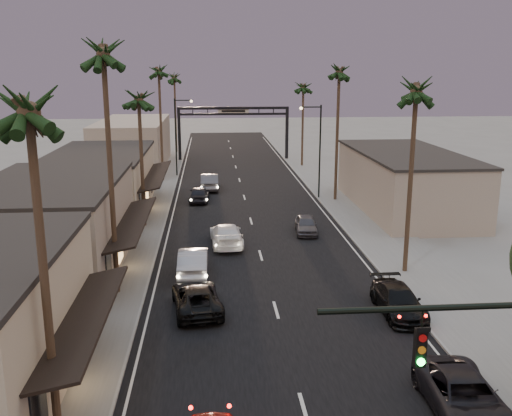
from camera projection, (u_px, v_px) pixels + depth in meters
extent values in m
plane|color=slate|center=(249.00, 212.00, 50.11)|extent=(200.00, 200.00, 0.00)
cube|color=black|center=(245.00, 200.00, 54.95)|extent=(14.00, 120.00, 0.02)
cube|color=slate|center=(152.00, 186.00, 60.96)|extent=(5.00, 92.00, 0.12)
cube|color=slate|center=(327.00, 183.00, 62.46)|extent=(5.00, 92.00, 0.12)
cube|color=gray|center=(52.00, 229.00, 34.87)|extent=(8.00, 14.00, 5.50)
cube|color=#C0B092|center=(101.00, 182.00, 50.43)|extent=(8.00, 16.00, 5.00)
cube|color=gray|center=(133.00, 144.00, 72.58)|extent=(8.00, 20.00, 6.00)
cube|color=gray|center=(405.00, 182.00, 50.62)|extent=(8.00, 18.00, 5.00)
cylinder|color=black|center=(486.00, 306.00, 13.95)|extent=(8.40, 0.16, 0.16)
cube|color=black|center=(420.00, 348.00, 14.08)|extent=(0.28, 0.22, 1.00)
cube|color=black|center=(179.00, 135.00, 77.74)|extent=(0.40, 0.40, 7.00)
cube|color=black|center=(287.00, 134.00, 78.91)|extent=(0.40, 0.40, 7.00)
cube|color=black|center=(233.00, 108.00, 77.47)|extent=(15.20, 0.35, 0.35)
cube|color=black|center=(233.00, 114.00, 77.66)|extent=(15.20, 0.30, 0.30)
cube|color=beige|center=(233.00, 111.00, 77.55)|extent=(4.20, 0.12, 1.00)
cylinder|color=black|center=(320.00, 153.00, 54.45)|extent=(0.16, 0.16, 9.00)
cylinder|color=black|center=(311.00, 107.00, 53.35)|extent=(2.00, 0.12, 0.12)
sphere|color=#FFD899|center=(301.00, 108.00, 53.31)|extent=(0.30, 0.30, 0.30)
cylinder|color=black|center=(176.00, 138.00, 65.90)|extent=(0.16, 0.16, 9.00)
cylinder|color=black|center=(183.00, 100.00, 64.96)|extent=(2.00, 0.12, 0.12)
sphere|color=#FFD899|center=(191.00, 101.00, 65.06)|extent=(0.30, 0.30, 0.30)
cylinder|color=#38281C|center=(45.00, 287.00, 18.11)|extent=(0.28, 0.28, 11.00)
sphere|color=black|center=(27.00, 92.00, 16.66)|extent=(3.20, 3.20, 3.20)
cylinder|color=#38281C|center=(111.00, 180.00, 30.46)|extent=(0.28, 0.28, 13.00)
sphere|color=black|center=(102.00, 42.00, 28.78)|extent=(3.20, 3.20, 3.20)
cylinder|color=#38281C|center=(142.00, 165.00, 44.37)|extent=(0.28, 0.28, 10.00)
sphere|color=black|center=(138.00, 92.00, 43.04)|extent=(3.20, 3.20, 3.20)
cylinder|color=#38281C|center=(161.00, 128.00, 62.53)|extent=(0.28, 0.28, 12.00)
sphere|color=black|center=(159.00, 66.00, 60.97)|extent=(3.20, 3.20, 3.20)
cylinder|color=#38281C|center=(410.00, 185.00, 33.99)|extent=(0.28, 0.28, 11.00)
sphere|color=black|center=(417.00, 81.00, 32.54)|extent=(3.20, 3.20, 3.20)
cylinder|color=#38281C|center=(337.00, 138.00, 53.24)|extent=(0.28, 0.28, 12.00)
sphere|color=black|center=(340.00, 65.00, 51.67)|extent=(3.20, 3.20, 3.20)
cylinder|color=#38281C|center=(303.00, 127.00, 72.84)|extent=(0.28, 0.28, 10.00)
sphere|color=black|center=(303.00, 83.00, 71.51)|extent=(3.20, 3.20, 3.20)
cylinder|color=#38281C|center=(176.00, 116.00, 84.94)|extent=(0.28, 0.28, 11.00)
sphere|color=black|center=(174.00, 74.00, 83.50)|extent=(3.20, 3.20, 3.20)
imported|color=black|center=(197.00, 298.00, 29.56)|extent=(2.96, 5.31, 1.40)
imported|color=#A6A6AC|center=(193.00, 261.00, 34.84)|extent=(1.76, 4.98, 1.64)
imported|color=white|center=(226.00, 235.00, 40.62)|extent=(2.42, 5.41, 1.54)
imported|color=black|center=(199.00, 194.00, 54.00)|extent=(1.99, 4.47, 1.49)
imported|color=#515156|center=(209.00, 182.00, 59.38)|extent=(1.81, 5.11, 1.68)
imported|color=black|center=(464.00, 397.00, 20.55)|extent=(2.66, 5.44, 1.49)
imported|color=black|center=(398.00, 301.00, 29.20)|extent=(2.02, 4.88, 1.41)
imported|color=#46464A|center=(306.00, 225.00, 43.61)|extent=(1.94, 4.08, 1.35)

